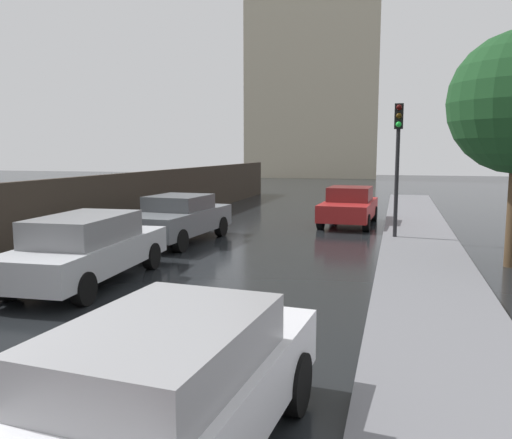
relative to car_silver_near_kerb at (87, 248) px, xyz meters
The scene contains 6 objects.
car_silver_near_kerb is the anchor object (origin of this frame).
car_white_mid_road 7.08m from the car_silver_near_kerb, 51.37° to the right, with size 1.95×4.15×1.39m.
car_red_far_ahead 11.22m from the car_silver_near_kerb, 66.34° to the left, with size 1.99×4.22×1.43m.
car_grey_far_lane 5.16m from the car_silver_near_kerb, 92.45° to the left, with size 2.11×4.47×1.43m.
traffic_light 9.63m from the car_silver_near_kerb, 48.60° to the left, with size 0.26×0.39×4.04m.
distant_tower 50.68m from the car_silver_near_kerb, 93.67° to the left, with size 14.52×12.81×27.86m.
Camera 1 is at (4.40, -2.58, 2.77)m, focal length 36.36 mm.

